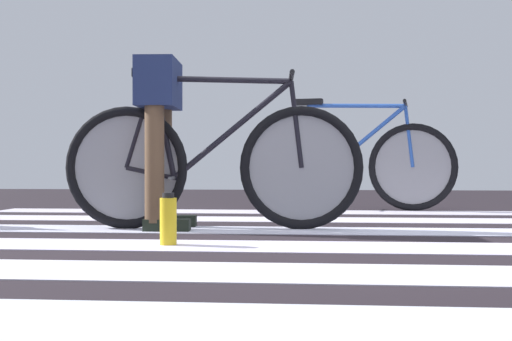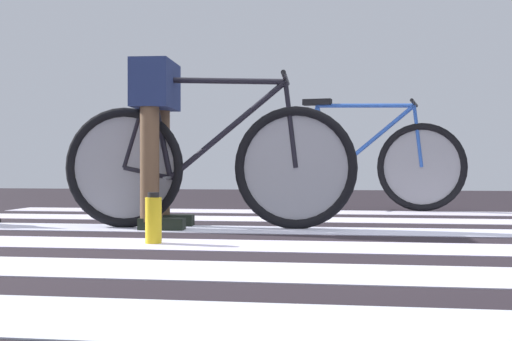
% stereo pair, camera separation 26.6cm
% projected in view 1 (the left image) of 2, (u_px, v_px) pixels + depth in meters
% --- Properties ---
extents(ground, '(18.00, 14.00, 0.02)m').
position_uv_depth(ground, '(305.00, 242.00, 3.34)').
color(ground, black).
extents(crosswalk_markings, '(5.38, 4.23, 0.00)m').
position_uv_depth(crosswalk_markings, '(309.00, 238.00, 3.44)').
color(crosswalk_markings, silver).
rests_on(crosswalk_markings, ground).
extents(bicycle_1_of_2, '(1.74, 0.52, 0.93)m').
position_uv_depth(bicycle_1_of_2, '(213.00, 163.00, 3.92)').
color(bicycle_1_of_2, black).
rests_on(bicycle_1_of_2, ground).
extents(cyclist_1_of_2, '(0.33, 0.42, 0.99)m').
position_uv_depth(cyclist_1_of_2, '(160.00, 120.00, 3.93)').
color(cyclist_1_of_2, brown).
rests_on(cyclist_1_of_2, ground).
extents(bicycle_2_of_2, '(1.72, 0.53, 0.93)m').
position_uv_depth(bicycle_2_of_2, '(349.00, 164.00, 5.62)').
color(bicycle_2_of_2, black).
rests_on(bicycle_2_of_2, ground).
extents(water_bottle, '(0.08, 0.08, 0.24)m').
position_uv_depth(water_bottle, '(168.00, 220.00, 3.12)').
color(water_bottle, gold).
rests_on(water_bottle, ground).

